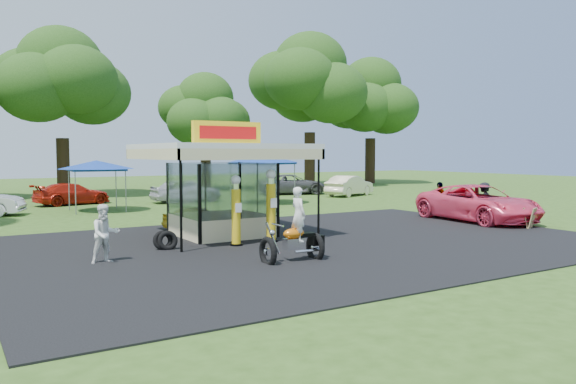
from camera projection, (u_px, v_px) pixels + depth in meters
name	position (u px, v px, depth m)	size (l,w,h in m)	color
ground	(349.00, 251.00, 17.45)	(120.00, 120.00, 0.00)	#2F4C17
asphalt_apron	(313.00, 242.00, 19.15)	(20.00, 14.00, 0.04)	black
gas_station_kiosk	(222.00, 188.00, 20.51)	(5.40, 5.40, 4.18)	white
gas_pump_left	(236.00, 212.00, 18.30)	(0.44, 0.44, 2.34)	black
gas_pump_right	(271.00, 208.00, 19.05)	(0.47, 0.47, 2.51)	black
motorcycle	(296.00, 232.00, 15.77)	(1.85, 0.91, 2.19)	black
spare_tires	(165.00, 241.00, 17.60)	(0.77, 0.50, 0.65)	black
a_frame_sign	(530.00, 218.00, 22.56)	(0.52, 0.56, 0.86)	#593819
kiosk_car	(198.00, 217.00, 22.48)	(1.13, 2.82, 0.96)	gold
pink_sedan	(478.00, 203.00, 24.98)	(2.72, 5.91, 1.64)	#FB446B
spectator_west	(105.00, 234.00, 15.49)	(0.81, 0.63, 1.66)	white
spectator_east_a	(484.00, 200.00, 26.34)	(1.09, 0.62, 1.68)	black
spectator_east_b	(440.00, 200.00, 26.51)	(1.00, 0.41, 1.70)	gray
bg_car_b	(72.00, 194.00, 33.18)	(1.79, 4.40, 1.28)	red
bg_car_c	(186.00, 190.00, 34.86)	(1.74, 4.33, 1.48)	#B8B7BD
bg_car_d	(292.00, 184.00, 41.64)	(2.43, 5.26, 1.46)	#4F4F51
bg_car_e	(349.00, 186.00, 39.96)	(1.54, 4.41, 1.45)	beige
tent_west	(96.00, 165.00, 29.34)	(3.82, 3.82, 2.67)	gray
tent_east	(263.00, 159.00, 33.86)	(4.28, 4.28, 2.99)	gray
oak_far_c	(61.00, 91.00, 39.22)	(9.84, 9.84, 11.60)	black
oak_far_d	(205.00, 117.00, 46.20)	(7.94, 7.94, 9.45)	black
oak_far_e	(310.00, 90.00, 51.43)	(11.56, 11.56, 13.76)	black
oak_far_f	(371.00, 104.00, 56.36)	(10.24, 10.24, 12.34)	black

